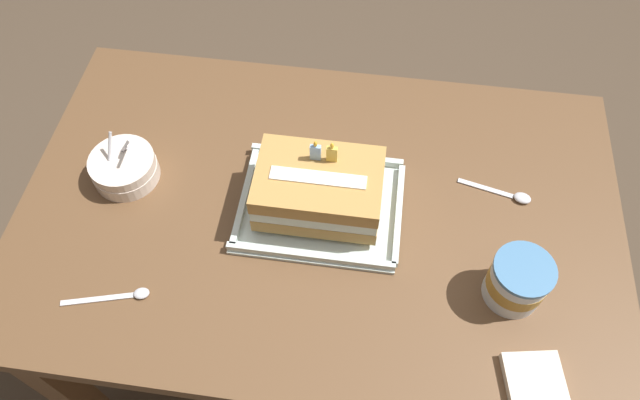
# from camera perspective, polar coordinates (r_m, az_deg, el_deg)

# --- Properties ---
(ground_plane) EXTENTS (8.00, 8.00, 0.00)m
(ground_plane) POSITION_cam_1_polar(r_m,az_deg,el_deg) (1.81, -0.07, -13.23)
(ground_plane) COLOR #4C3D2D
(dining_table) EXTENTS (1.19, 0.77, 0.72)m
(dining_table) POSITION_cam_1_polar(r_m,az_deg,el_deg) (1.24, -0.10, -3.37)
(dining_table) COLOR brown
(dining_table) RESTS_ON ground_plane
(foil_tray) EXTENTS (0.32, 0.25, 0.02)m
(foil_tray) POSITION_cam_1_polar(r_m,az_deg,el_deg) (1.15, 0.11, -0.57)
(foil_tray) COLOR silver
(foil_tray) RESTS_ON dining_table
(birthday_cake) EXTENTS (0.23, 0.16, 0.14)m
(birthday_cake) POSITION_cam_1_polar(r_m,az_deg,el_deg) (1.10, 0.12, 1.24)
(birthday_cake) COLOR #B78745
(birthday_cake) RESTS_ON foil_tray
(bowl_stack) EXTENTS (0.13, 0.13, 0.11)m
(bowl_stack) POSITION_cam_1_polar(r_m,az_deg,el_deg) (1.24, -18.56, 3.00)
(bowl_stack) COLOR silver
(bowl_stack) RESTS_ON dining_table
(ice_cream_tub) EXTENTS (0.11, 0.11, 0.10)m
(ice_cream_tub) POSITION_cam_1_polar(r_m,az_deg,el_deg) (1.08, 18.71, -7.49)
(ice_cream_tub) COLOR white
(ice_cream_tub) RESTS_ON dining_table
(serving_spoon_near_tray) EXTENTS (0.16, 0.06, 0.01)m
(serving_spoon_near_tray) POSITION_cam_1_polar(r_m,az_deg,el_deg) (1.12, -18.40, -8.83)
(serving_spoon_near_tray) COLOR silver
(serving_spoon_near_tray) RESTS_ON dining_table
(serving_spoon_by_bowls) EXTENTS (0.15, 0.05, 0.01)m
(serving_spoon_by_bowls) POSITION_cam_1_polar(r_m,az_deg,el_deg) (1.23, 18.37, 0.39)
(serving_spoon_by_bowls) COLOR silver
(serving_spoon_by_bowls) RESTS_ON dining_table
(napkin_pile) EXTENTS (0.11, 0.10, 0.02)m
(napkin_pile) POSITION_cam_1_polar(r_m,az_deg,el_deg) (1.07, 20.16, -16.10)
(napkin_pile) COLOR silver
(napkin_pile) RESTS_ON dining_table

